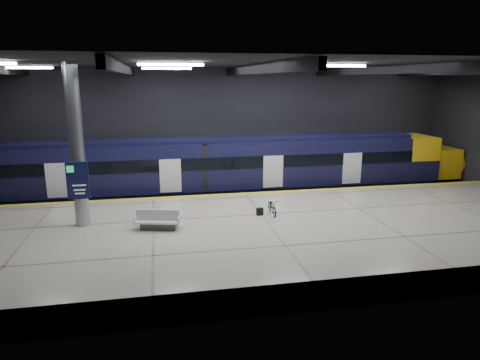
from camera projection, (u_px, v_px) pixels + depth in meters
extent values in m
plane|color=black|center=(256.00, 229.00, 21.42)|extent=(30.00, 30.00, 0.00)
cube|color=black|center=(229.00, 131.00, 28.14)|extent=(30.00, 0.10, 8.00)
cube|color=black|center=(317.00, 192.00, 12.85)|extent=(30.00, 0.10, 8.00)
cube|color=black|center=(257.00, 64.00, 19.58)|extent=(30.00, 16.00, 0.10)
cube|color=black|center=(123.00, 69.00, 18.52)|extent=(0.25, 16.00, 0.40)
cube|color=black|center=(257.00, 69.00, 19.64)|extent=(0.25, 16.00, 0.40)
cube|color=black|center=(378.00, 70.00, 20.75)|extent=(0.25, 16.00, 0.40)
cube|color=white|center=(171.00, 65.00, 16.95)|extent=(2.60, 0.18, 0.10)
cube|color=white|center=(336.00, 66.00, 18.25)|extent=(2.60, 0.18, 0.10)
cube|color=white|center=(480.00, 67.00, 19.56)|extent=(2.60, 0.18, 0.10)
cube|color=white|center=(25.00, 68.00, 21.38)|extent=(2.60, 0.18, 0.10)
cube|color=white|center=(167.00, 68.00, 22.68)|extent=(2.60, 0.18, 0.10)
cube|color=white|center=(293.00, 69.00, 23.98)|extent=(2.60, 0.18, 0.10)
cube|color=white|center=(406.00, 69.00, 25.29)|extent=(2.60, 0.18, 0.10)
cube|color=beige|center=(269.00, 236.00, 18.90)|extent=(30.00, 11.00, 1.10)
cube|color=yellow|center=(245.00, 194.00, 23.79)|extent=(30.00, 0.40, 0.01)
cube|color=gray|center=(238.00, 201.00, 25.96)|extent=(30.00, 0.08, 0.16)
cube|color=gray|center=(234.00, 195.00, 27.34)|extent=(30.00, 0.08, 0.16)
cube|color=black|center=(220.00, 192.00, 26.35)|extent=(24.00, 2.58, 0.80)
cube|color=black|center=(219.00, 164.00, 25.95)|extent=(24.00, 2.80, 2.75)
cube|color=black|center=(219.00, 139.00, 25.60)|extent=(24.00, 2.30, 0.24)
cube|color=black|center=(223.00, 163.00, 24.53)|extent=(24.00, 0.04, 0.70)
cube|color=white|center=(273.00, 172.00, 25.23)|extent=(1.20, 0.05, 1.90)
cube|color=yellow|center=(413.00, 156.00, 28.36)|extent=(2.00, 2.80, 2.75)
ellipsoid|color=yellow|center=(447.00, 162.00, 28.96)|extent=(3.60, 2.52, 1.90)
cube|color=black|center=(417.00, 154.00, 28.38)|extent=(1.60, 2.38, 0.80)
cube|color=#595B60|center=(159.00, 226.00, 18.19)|extent=(1.56, 0.82, 0.28)
cube|color=white|center=(158.00, 221.00, 18.14)|extent=(2.00, 1.22, 0.07)
cube|color=white|center=(158.00, 215.00, 18.08)|extent=(1.83, 0.53, 0.47)
cube|color=white|center=(137.00, 218.00, 18.17)|extent=(0.25, 0.78, 0.28)
cube|color=white|center=(180.00, 219.00, 18.07)|extent=(0.25, 0.78, 0.28)
imported|color=#99999E|center=(272.00, 207.00, 20.07)|extent=(0.54, 1.46, 0.76)
cube|color=black|center=(260.00, 212.00, 20.01)|extent=(0.32, 0.22, 0.35)
cylinder|color=#9EA0A5|center=(77.00, 147.00, 17.93)|extent=(0.60, 0.60, 6.90)
cube|color=#10153D|center=(78.00, 180.00, 17.84)|extent=(0.90, 0.12, 1.60)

